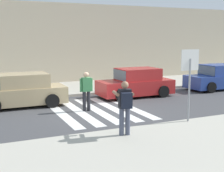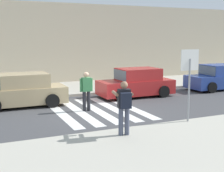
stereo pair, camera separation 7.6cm
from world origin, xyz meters
The scene contains 15 objects.
ground_plane centered at (0.00, 0.00, 0.00)m, with size 120.00×120.00×0.00m, color #424244.
sidewalk_near centered at (0.00, -6.20, 0.07)m, with size 60.00×6.00×0.14m, color #B2AD9E.
sidewalk_far centered at (0.00, 6.00, 0.07)m, with size 60.00×4.80×0.14m, color #B2AD9E.
building_facade_far centered at (0.00, 10.40, 2.76)m, with size 56.00×4.00×5.51m, color beige.
crosswalk_stripe_0 centered at (-1.60, 0.20, 0.00)m, with size 0.44×5.20×0.01m, color silver.
crosswalk_stripe_1 centered at (-0.80, 0.20, 0.00)m, with size 0.44×5.20×0.01m, color silver.
crosswalk_stripe_2 centered at (0.00, 0.20, 0.00)m, with size 0.44×5.20×0.01m, color silver.
crosswalk_stripe_3 centered at (0.80, 0.20, 0.00)m, with size 0.44×5.20×0.01m, color silver.
crosswalk_stripe_4 centered at (1.60, 0.20, 0.00)m, with size 0.44×5.20×0.01m, color silver.
stop_sign centered at (2.24, -3.41, 2.07)m, with size 0.76×0.08×2.64m.
photographer_with_backpack centered at (-0.66, -3.97, 1.17)m, with size 0.69×0.91×1.72m.
pedestrian_crossing centered at (-0.45, 0.19, 0.97)m, with size 0.58×0.26×1.72m.
parked_car_tan centered at (-2.90, 2.30, 0.73)m, with size 4.10×1.92×1.55m.
parked_car_red centered at (3.16, 2.30, 0.73)m, with size 4.10×1.92×1.55m.
parked_car_blue centered at (9.01, 2.30, 0.73)m, with size 4.10×1.92×1.55m.
Camera 1 is at (-4.96, -12.49, 3.22)m, focal length 50.00 mm.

